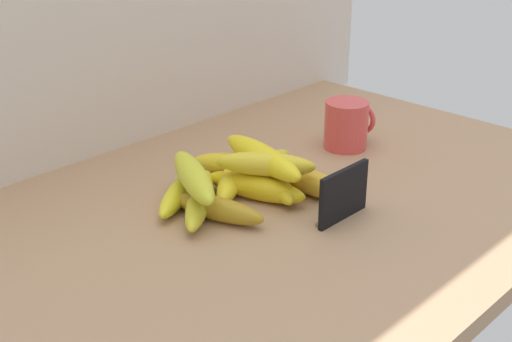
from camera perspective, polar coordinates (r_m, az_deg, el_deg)
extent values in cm
cube|color=tan|center=(115.38, 3.15, -2.75)|extent=(110.00, 76.00, 3.00)
cube|color=black|center=(106.55, 7.23, -1.90)|extent=(11.00, 0.80, 8.40)
cube|color=olive|center=(108.74, 6.78, -3.62)|extent=(9.90, 1.20, 0.60)
cylinder|color=#D94745|center=(133.46, 7.43, 3.79)|extent=(8.29, 8.29, 9.21)
torus|color=#D94745|center=(137.40, 8.73, 4.32)|extent=(1.00, 6.16, 6.16)
ellipsoid|color=yellow|center=(120.57, -1.72, 0.44)|extent=(11.47, 15.90, 4.30)
ellipsoid|color=gold|center=(115.67, 3.82, -0.68)|extent=(5.22, 18.97, 4.33)
ellipsoid|color=yellow|center=(115.77, -2.03, -0.76)|extent=(15.89, 12.72, 3.78)
ellipsoid|color=yellow|center=(115.68, 1.50, -0.73)|extent=(12.31, 17.31, 3.93)
ellipsoid|color=#A8811C|center=(106.67, -3.23, -3.11)|extent=(8.09, 16.63, 3.74)
ellipsoid|color=yellow|center=(112.90, -0.05, -1.33)|extent=(9.01, 18.32, 4.12)
ellipsoid|color=gold|center=(109.81, -4.65, -2.33)|extent=(18.00, 16.31, 3.68)
ellipsoid|color=yellow|center=(112.23, -6.45, -1.86)|extent=(15.64, 11.71, 3.44)
ellipsoid|color=gold|center=(120.18, 0.06, 0.22)|extent=(18.69, 5.71, 3.73)
ellipsoid|color=gold|center=(108.07, -5.18, -0.47)|extent=(12.38, 18.98, 4.24)
ellipsoid|color=yellow|center=(113.91, 0.53, 1.13)|extent=(8.46, 20.98, 4.31)
ellipsoid|color=yellow|center=(111.36, 0.80, 0.57)|extent=(12.56, 15.53, 3.93)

